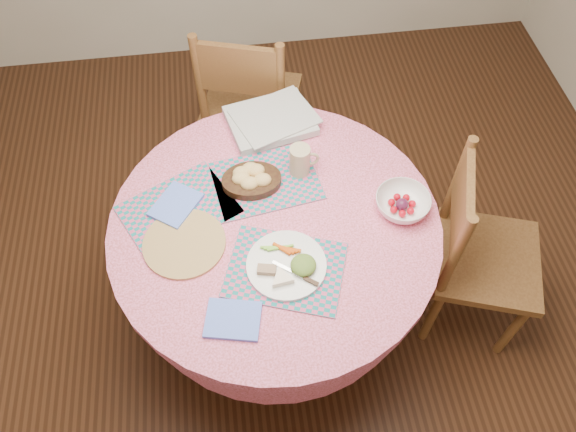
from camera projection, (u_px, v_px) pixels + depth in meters
name	position (u px, v px, depth m)	size (l,w,h in m)	color
ground	(278.00, 310.00, 2.69)	(4.00, 4.00, 0.00)	#331C0F
dining_table	(276.00, 250.00, 2.24)	(1.24, 1.24, 0.75)	pink
chair_right	(477.00, 252.00, 2.30)	(0.54, 0.55, 0.95)	brown
chair_back	(249.00, 101.00, 2.79)	(0.56, 0.55, 0.98)	brown
placemat_front	(286.00, 270.00, 1.96)	(0.40, 0.30, 0.01)	#167A7C
placemat_left	(179.00, 210.00, 2.11)	(0.40, 0.30, 0.01)	#167A7C
placemat_back	(266.00, 181.00, 2.19)	(0.40, 0.30, 0.01)	#167A7C
wicker_trivet	(184.00, 243.00, 2.02)	(0.30, 0.30, 0.01)	#AA8449
napkin_near	(233.00, 320.00, 1.85)	(0.18, 0.14, 0.01)	#5D7CEF
napkin_far	(176.00, 205.00, 2.11)	(0.18, 0.14, 0.01)	#5D7CEF
dinner_plate	(288.00, 265.00, 1.95)	(0.28, 0.28, 0.05)	white
bread_bowl	(251.00, 178.00, 2.15)	(0.23, 0.23, 0.08)	black
latte_mug	(300.00, 160.00, 2.16)	(0.12, 0.08, 0.13)	tan
fruit_bowl	(402.00, 204.00, 2.09)	(0.22, 0.22, 0.06)	white
newspaper_stack	(271.00, 120.00, 2.34)	(0.41, 0.35, 0.04)	silver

